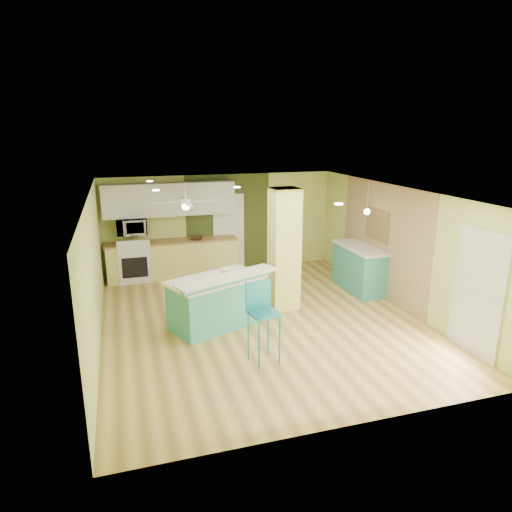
{
  "coord_description": "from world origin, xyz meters",
  "views": [
    {
      "loc": [
        -2.5,
        -7.91,
        3.64
      ],
      "look_at": [
        0.02,
        0.4,
        1.19
      ],
      "focal_mm": 32.0,
      "sensor_mm": 36.0,
      "label": 1
    }
  ],
  "objects_px": {
    "peninsula": "(217,301)",
    "canister": "(226,273)",
    "fruit_bowl": "(197,238)",
    "bar_stool": "(261,309)",
    "side_counter": "(359,268)"
  },
  "relations": [
    {
      "from": "peninsula",
      "to": "side_counter",
      "type": "distance_m",
      "value": 3.73
    },
    {
      "from": "bar_stool",
      "to": "fruit_bowl",
      "type": "xyz_separation_m",
      "value": [
        -0.23,
        4.67,
        0.1
      ]
    },
    {
      "from": "bar_stool",
      "to": "side_counter",
      "type": "distance_m",
      "value": 4.09
    },
    {
      "from": "fruit_bowl",
      "to": "canister",
      "type": "bearing_deg",
      "value": -89.78
    },
    {
      "from": "bar_stool",
      "to": "side_counter",
      "type": "xyz_separation_m",
      "value": [
        3.18,
        2.55,
        -0.37
      ]
    },
    {
      "from": "peninsula",
      "to": "canister",
      "type": "relative_size",
      "value": 12.85
    },
    {
      "from": "bar_stool",
      "to": "canister",
      "type": "distance_m",
      "value": 1.56
    },
    {
      "from": "fruit_bowl",
      "to": "peninsula",
      "type": "bearing_deg",
      "value": -93.25
    },
    {
      "from": "bar_stool",
      "to": "canister",
      "type": "relative_size",
      "value": 7.79
    },
    {
      "from": "side_counter",
      "to": "fruit_bowl",
      "type": "height_order",
      "value": "side_counter"
    },
    {
      "from": "peninsula",
      "to": "fruit_bowl",
      "type": "distance_m",
      "value": 3.2
    },
    {
      "from": "peninsula",
      "to": "bar_stool",
      "type": "distance_m",
      "value": 1.61
    },
    {
      "from": "peninsula",
      "to": "canister",
      "type": "bearing_deg",
      "value": -13.86
    },
    {
      "from": "bar_stool",
      "to": "side_counter",
      "type": "bearing_deg",
      "value": 27.99
    },
    {
      "from": "peninsula",
      "to": "bar_stool",
      "type": "relative_size",
      "value": 1.65
    }
  ]
}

